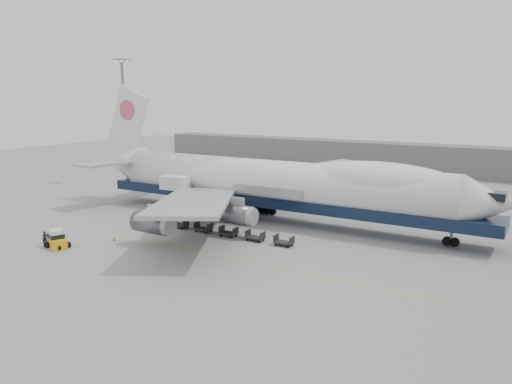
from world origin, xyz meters
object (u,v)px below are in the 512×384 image
Objects in this scene: airliner at (276,183)px; catering_truck at (176,193)px; ground_worker at (45,239)px; baggage_tug at (57,240)px.

airliner is 11.15× the size of catering_truck.
catering_truck is at bearing -162.88° from airliner.
airliner is 15.94m from catering_truck.
airliner is at bearing 8.43° from catering_truck.
ground_worker is (-17.89, -25.75, -4.71)m from airliner.
baggage_tug is 1.84× the size of ground_worker.
catering_truck is 1.79× the size of baggage_tug.
baggage_tug is (-0.92, -20.85, -2.46)m from catering_truck.
catering_truck is 3.29× the size of ground_worker.
catering_truck reaches higher than baggage_tug.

